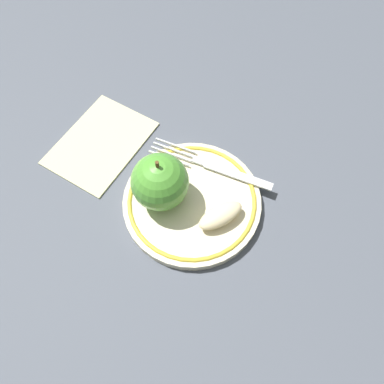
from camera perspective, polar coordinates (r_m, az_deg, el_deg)
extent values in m
plane|color=#4B505A|center=(0.52, -1.56, -2.37)|extent=(2.00, 2.00, 0.00)
cylinder|color=beige|center=(0.52, 0.00, -1.55)|extent=(0.19, 0.19, 0.01)
torus|color=gold|center=(0.51, 0.00, -1.20)|extent=(0.18, 0.18, 0.01)
sphere|color=#4F9C34|center=(0.48, -5.03, 1.28)|extent=(0.08, 0.08, 0.08)
cylinder|color=brown|center=(0.44, -5.45, 3.89)|extent=(0.00, 0.00, 0.01)
ellipsoid|color=beige|center=(0.49, 4.36, -3.59)|extent=(0.07, 0.06, 0.02)
cube|color=silver|center=(0.53, 7.00, 2.55)|extent=(0.02, 0.10, 0.00)
cube|color=silver|center=(0.54, 1.01, 4.70)|extent=(0.01, 0.02, 0.00)
cube|color=silver|center=(0.55, -2.50, 7.07)|extent=(0.01, 0.06, 0.00)
cube|color=silver|center=(0.55, -2.84, 6.44)|extent=(0.01, 0.06, 0.00)
cube|color=silver|center=(0.55, -3.19, 5.80)|extent=(0.01, 0.06, 0.00)
cube|color=silver|center=(0.54, -3.54, 5.15)|extent=(0.01, 0.06, 0.00)
cube|color=beige|center=(0.59, -13.78, 7.34)|extent=(0.17, 0.14, 0.01)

